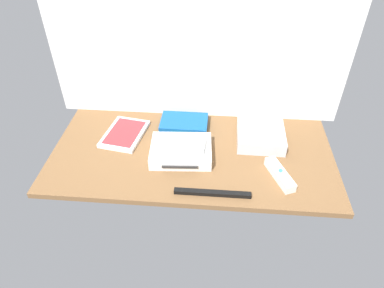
# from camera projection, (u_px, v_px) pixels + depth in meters

# --- Properties ---
(ground_plane) EXTENTS (1.00, 0.48, 0.02)m
(ground_plane) POSITION_uv_depth(u_px,v_px,m) (192.00, 155.00, 1.24)
(ground_plane) COLOR brown
(ground_plane) RESTS_ON ground
(back_wall) EXTENTS (1.10, 0.01, 0.64)m
(back_wall) POSITION_uv_depth(u_px,v_px,m) (198.00, 39.00, 1.22)
(back_wall) COLOR white
(back_wall) RESTS_ON ground
(game_console) EXTENTS (0.22, 0.17, 0.04)m
(game_console) POSITION_uv_depth(u_px,v_px,m) (181.00, 151.00, 1.21)
(game_console) COLOR white
(game_console) RESTS_ON ground_plane
(mini_computer) EXTENTS (0.17, 0.17, 0.05)m
(mini_computer) POSITION_uv_depth(u_px,v_px,m) (261.00, 135.00, 1.27)
(mini_computer) COLOR silver
(mini_computer) RESTS_ON ground_plane
(game_case) EXTENTS (0.17, 0.21, 0.02)m
(game_case) POSITION_uv_depth(u_px,v_px,m) (125.00, 134.00, 1.31)
(game_case) COLOR white
(game_case) RESTS_ON ground_plane
(network_router) EXTENTS (0.18, 0.13, 0.03)m
(network_router) POSITION_uv_depth(u_px,v_px,m) (184.00, 124.00, 1.34)
(network_router) COLOR #145193
(network_router) RESTS_ON ground_plane
(remote_wand) EXTENTS (0.09, 0.15, 0.03)m
(remote_wand) POSITION_uv_depth(u_px,v_px,m) (280.00, 174.00, 1.13)
(remote_wand) COLOR white
(remote_wand) RESTS_ON ground_plane
(remote_classic_pad) EXTENTS (0.15, 0.09, 0.02)m
(remote_classic_pad) POSITION_uv_depth(u_px,v_px,m) (184.00, 145.00, 1.19)
(remote_classic_pad) COLOR white
(remote_classic_pad) RESTS_ON game_console
(sensor_bar) EXTENTS (0.24, 0.02, 0.01)m
(sensor_bar) POSITION_uv_depth(u_px,v_px,m) (212.00, 193.00, 1.08)
(sensor_bar) COLOR black
(sensor_bar) RESTS_ON ground_plane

